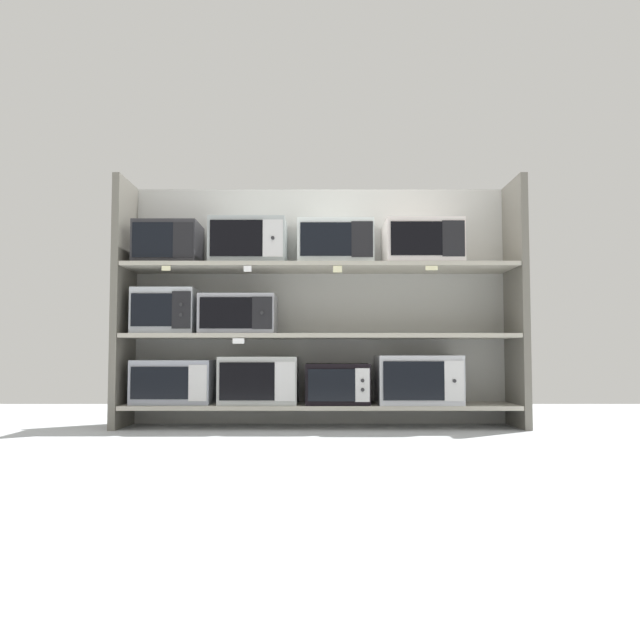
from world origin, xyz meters
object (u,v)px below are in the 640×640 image
microwave_3 (418,380)px  microwave_2 (337,384)px  microwave_1 (259,380)px  microwave_4 (167,312)px  microwave_8 (335,244)px  microwave_0 (174,382)px  microwave_6 (168,244)px  microwave_5 (239,315)px  microwave_9 (422,244)px  microwave_7 (249,243)px

microwave_3 → microwave_2: bearing=-180.0°
microwave_1 → microwave_4: 0.82m
microwave_8 → microwave_3: bearing=-0.0°
microwave_2 → microwave_8: size_ratio=0.83×
microwave_4 → microwave_0: bearing=-0.0°
microwave_1 → microwave_4: (-0.66, 0.00, 0.48)m
microwave_2 → microwave_4: bearing=180.0°
microwave_6 → microwave_0: bearing=0.3°
microwave_0 → microwave_8: bearing=-0.0°
microwave_5 → microwave_9: (1.30, 0.00, 0.51)m
microwave_1 → microwave_5: 0.48m
microwave_8 → microwave_9: bearing=-0.0°
microwave_2 → microwave_5: (-0.69, 0.00, 0.49)m
microwave_8 → microwave_9: 0.62m
microwave_4 → microwave_8: (1.19, -0.00, 0.48)m
microwave_9 → microwave_6: bearing=-180.0°
microwave_7 → microwave_8: (0.62, 0.00, -0.01)m
microwave_4 → microwave_3: bearing=-0.0°
microwave_5 → microwave_9: bearing=0.0°
microwave_1 → microwave_8: 1.10m
microwave_2 → microwave_8: microwave_8 is taller
microwave_6 → microwave_8: 1.19m
microwave_2 → microwave_3: bearing=0.0°
microwave_0 → microwave_5: microwave_5 is taller
microwave_3 → microwave_5: 1.34m
microwave_1 → microwave_6: size_ratio=1.22×
microwave_1 → microwave_2: size_ratio=1.22×
microwave_0 → microwave_9: bearing=-0.0°
microwave_3 → microwave_1: bearing=180.0°
microwave_0 → microwave_1: (0.60, -0.00, 0.01)m
microwave_4 → microwave_1: bearing=-0.0°
microwave_1 → microwave_7: size_ratio=1.02×
microwave_0 → microwave_7: microwave_7 is taller
microwave_3 → microwave_6: size_ratio=1.30×
microwave_1 → microwave_2: 0.55m
microwave_1 → microwave_0: bearing=180.0°
microwave_4 → microwave_6: (0.01, -0.00, 0.48)m
microwave_9 → microwave_5: bearing=-180.0°
microwave_5 → microwave_8: 0.85m
microwave_0 → microwave_1: bearing=-0.0°
microwave_6 → microwave_5: bearing=0.0°
microwave_1 → microwave_5: bearing=-180.0°
microwave_2 → microwave_9: microwave_9 is taller
microwave_4 → microwave_9: microwave_9 is taller
microwave_8 → microwave_9: microwave_8 is taller
microwave_3 → microwave_6: microwave_6 is taller
microwave_0 → microwave_4: microwave_4 is taller
microwave_2 → microwave_6: microwave_6 is taller
microwave_3 → microwave_5: microwave_5 is taller
microwave_5 → microwave_0: bearing=180.0°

